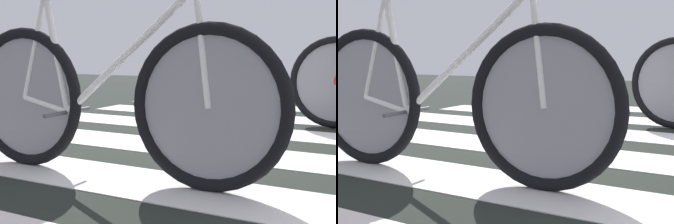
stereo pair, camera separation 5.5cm
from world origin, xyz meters
The scene contains 2 objects.
ground centered at (0.00, 0.00, 0.01)m, with size 18.00×14.00×0.02m.
bicycle_1_of_4 centered at (-0.88, -0.93, 0.41)m, with size 1.74×0.52×0.93m.
Camera 1 is at (0.36, -2.62, 0.61)m, focal length 47.73 mm.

